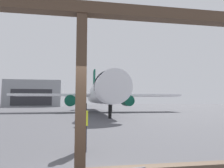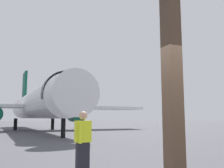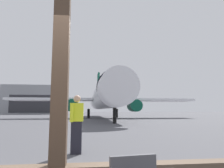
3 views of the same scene
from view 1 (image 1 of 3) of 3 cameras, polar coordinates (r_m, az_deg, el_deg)
name	(u,v)px [view 1 (image 1 of 3)]	position (r m, az deg, el deg)	size (l,w,h in m)	color
ground_plane	(82,110)	(43.70, -8.93, -7.65)	(220.00, 220.00, 0.00)	#4C4C51
window_frame	(80,127)	(3.69, -9.34, -12.61)	(7.23, 0.24, 3.78)	brown
airplane	(99,94)	(35.09, -3.81, -2.88)	(30.28, 35.06, 10.13)	silver
ground_crew_worker	(82,127)	(7.44, -8.78, -12.50)	(0.40, 0.49, 1.74)	black
distant_hangar	(36,94)	(80.71, -21.56, -2.77)	(20.07, 14.21, 9.78)	gray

